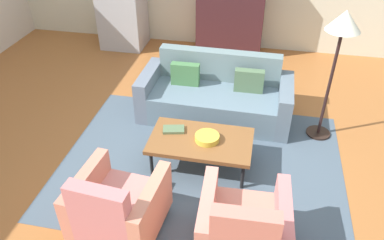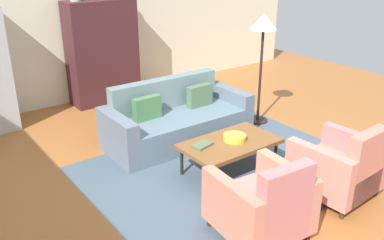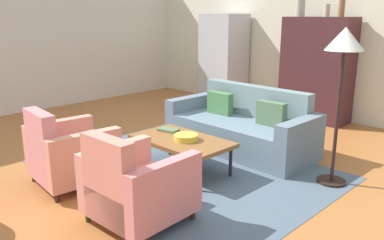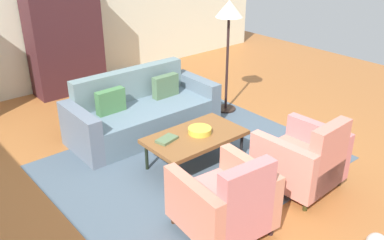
{
  "view_description": "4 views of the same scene",
  "coord_description": "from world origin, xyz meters",
  "views": [
    {
      "loc": [
        0.45,
        -3.41,
        3.14
      ],
      "look_at": [
        -0.28,
        0.16,
        0.58
      ],
      "focal_mm": 35.6,
      "sensor_mm": 36.0,
      "label": 1
    },
    {
      "loc": [
        -3.31,
        -3.41,
        2.61
      ],
      "look_at": [
        -0.43,
        0.43,
        0.63
      ],
      "focal_mm": 39.24,
      "sensor_mm": 36.0,
      "label": 2
    },
    {
      "loc": [
        3.11,
        -3.07,
        1.85
      ],
      "look_at": [
        -0.28,
        0.33,
        0.56
      ],
      "focal_mm": 37.05,
      "sensor_mm": 36.0,
      "label": 3
    },
    {
      "loc": [
        -3.1,
        -3.41,
        2.76
      ],
      "look_at": [
        -0.1,
        0.15,
        0.55
      ],
      "focal_mm": 39.52,
      "sensor_mm": 36.0,
      "label": 4
    }
  ],
  "objects": [
    {
      "name": "ground_plane",
      "position": [
        0.0,
        0.0,
        0.0
      ],
      "size": [
        10.9,
        10.9,
        0.0
      ],
      "primitive_type": "plane",
      "color": "#A66330"
    },
    {
      "name": "floor_lamp",
      "position": [
        1.3,
        0.98,
        1.44
      ],
      "size": [
        0.4,
        0.4,
        1.72
      ],
      "color": "black",
      "rests_on": "ground"
    },
    {
      "name": "cabinet",
      "position": [
        -0.22,
        3.37,
        0.9
      ],
      "size": [
        1.2,
        0.51,
        1.8
      ],
      "color": "#401E23",
      "rests_on": "ground"
    },
    {
      "name": "wall_back",
      "position": [
        0.0,
        3.71,
        1.4
      ],
      "size": [
        9.08,
        0.12,
        2.8
      ],
      "primitive_type": "cube",
      "color": "beige",
      "rests_on": "ground"
    },
    {
      "name": "fruit_bowl",
      "position": [
        -0.08,
        0.03,
        0.44
      ],
      "size": [
        0.29,
        0.29,
        0.07
      ],
      "primitive_type": "cylinder",
      "color": "gold",
      "rests_on": "coffee_table"
    },
    {
      "name": "armchair_right",
      "position": [
        0.45,
        -1.13,
        0.34
      ],
      "size": [
        0.84,
        0.84,
        0.88
      ],
      "rotation": [
        0.0,
        0.0,
        0.04
      ],
      "color": "#2C2822",
      "rests_on": "ground"
    },
    {
      "name": "wall_left",
      "position": [
        -4.54,
        0.0,
        1.4
      ],
      "size": [
        0.12,
        7.43,
        2.8
      ],
      "primitive_type": "cube",
      "color": "beige",
      "rests_on": "ground"
    },
    {
      "name": "armchair_left",
      "position": [
        -0.76,
        -1.13,
        0.34
      ],
      "size": [
        0.87,
        0.87,
        0.88
      ],
      "rotation": [
        0.0,
        0.0,
        -0.09
      ],
      "color": "#382113",
      "rests_on": "ground"
    },
    {
      "name": "vase_tall",
      "position": [
        -0.62,
        3.36,
        1.95
      ],
      "size": [
        0.17,
        0.17,
        0.29
      ],
      "primitive_type": "cylinder",
      "color": "#B0AD97",
      "rests_on": "cabinet"
    },
    {
      "name": "refrigerator",
      "position": [
        -2.26,
        3.26,
        0.93
      ],
      "size": [
        0.8,
        0.73,
        1.85
      ],
      "color": "#B7BABF",
      "rests_on": "ground"
    },
    {
      "name": "book_stack",
      "position": [
        -0.5,
        0.14,
        0.42
      ],
      "size": [
        0.28,
        0.21,
        0.03
      ],
      "color": "#536B48",
      "rests_on": "coffee_table"
    },
    {
      "name": "couch",
      "position": [
        -0.15,
        1.22,
        0.29
      ],
      "size": [
        2.11,
        0.93,
        0.86
      ],
      "rotation": [
        0.0,
        0.0,
        3.13
      ],
      "color": "slate",
      "rests_on": "ground"
    },
    {
      "name": "coffee_table",
      "position": [
        -0.15,
        0.03,
        0.37
      ],
      "size": [
        1.2,
        0.7,
        0.41
      ],
      "color": "black",
      "rests_on": "ground"
    },
    {
      "name": "vase_round",
      "position": [
        -0.12,
        3.36,
        1.9
      ],
      "size": [
        0.1,
        0.1,
        0.21
      ],
      "primitive_type": "cylinder",
      "color": "#BCB195",
      "rests_on": "cabinet"
    },
    {
      "name": "area_rug",
      "position": [
        -0.15,
        0.08,
        0.0
      ],
      "size": [
        3.4,
        2.6,
        0.01
      ],
      "primitive_type": "cube",
      "color": "#495A68",
      "rests_on": "ground"
    },
    {
      "name": "vase_small",
      "position": [
        0.13,
        3.36,
        1.93
      ],
      "size": [
        0.1,
        0.1,
        0.27
      ],
      "primitive_type": "cylinder",
      "color": "brown",
      "rests_on": "cabinet"
    }
  ]
}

